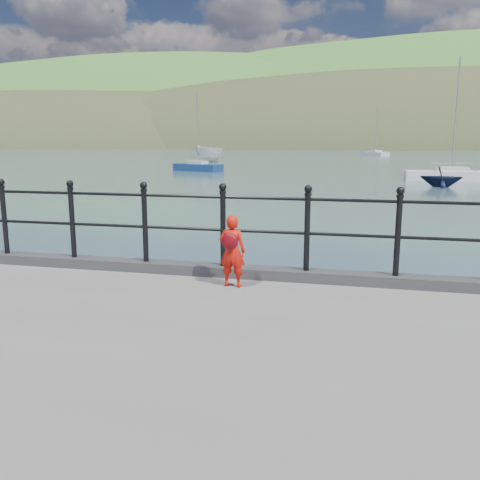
% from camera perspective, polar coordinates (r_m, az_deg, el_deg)
% --- Properties ---
extents(ground, '(600.00, 600.00, 0.00)m').
position_cam_1_polar(ground, '(8.04, -5.76, -10.36)').
color(ground, '#2D4251').
rests_on(ground, ground).
extents(kerb, '(60.00, 0.30, 0.15)m').
position_cam_1_polar(kerb, '(7.57, -6.29, -3.17)').
color(kerb, '#28282B').
rests_on(kerb, quay).
extents(railing, '(18.11, 0.11, 1.20)m').
position_cam_1_polar(railing, '(7.42, -6.41, 2.44)').
color(railing, black).
rests_on(railing, kerb).
extents(far_shore, '(830.00, 200.00, 156.00)m').
position_cam_1_polar(far_shore, '(250.37, 21.41, 4.53)').
color(far_shore, '#333A21').
rests_on(far_shore, ground).
extents(child, '(0.36, 0.30, 0.97)m').
position_cam_1_polar(child, '(6.75, -0.90, -1.19)').
color(child, red).
rests_on(child, quay).
extents(launch_white, '(3.64, 6.30, 2.29)m').
position_cam_1_polar(launch_white, '(68.39, -3.49, 9.62)').
color(launch_white, silver).
rests_on(launch_white, ground).
extents(launch_navy, '(2.73, 2.43, 1.32)m').
position_cam_1_polar(launch_navy, '(35.01, 21.66, 6.63)').
color(launch_navy, black).
rests_on(launch_navy, ground).
extents(sailboat_port, '(5.31, 3.48, 7.50)m').
position_cam_1_polar(sailboat_port, '(49.61, -4.76, 8.10)').
color(sailboat_port, navy).
rests_on(sailboat_port, ground).
extents(sailboat_near, '(6.61, 2.02, 8.97)m').
position_cam_1_polar(sailboat_near, '(40.97, 22.60, 6.66)').
color(sailboat_near, silver).
rests_on(sailboat_near, ground).
extents(sailboat_deep, '(5.21, 6.77, 9.84)m').
position_cam_1_polar(sailboat_deep, '(104.45, 14.96, 9.34)').
color(sailboat_deep, beige).
rests_on(sailboat_deep, ground).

